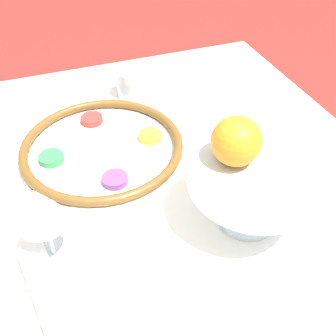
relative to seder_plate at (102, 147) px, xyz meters
The scene contains 9 objects.
dining_table 0.43m from the seder_plate, ahead, with size 1.16×1.04×0.75m.
seder_plate is the anchor object (origin of this frame).
wine_glass 0.28m from the seder_plate, 30.99° to the right, with size 0.08×0.08×0.15m.
fruit_stand 0.35m from the seder_plate, 36.29° to the left, with size 0.22×0.22×0.12m.
orange_fruit 0.33m from the seder_plate, 36.51° to the left, with size 0.08×0.08×0.08m.
napkin_roll 0.35m from the seder_plate, 25.63° to the right, with size 0.20×0.08×0.04m.
cup_near 0.24m from the seder_plate, 148.04° to the left, with size 0.08×0.08×0.07m.
fork_left 0.27m from the seder_plate, 84.49° to the left, with size 0.06×0.18×0.01m.
fork_right 0.27m from the seder_plate, 78.24° to the left, with size 0.07×0.18×0.01m.
Camera 1 is at (0.47, -0.12, 1.29)m, focal length 42.00 mm.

